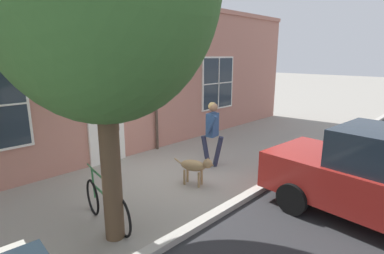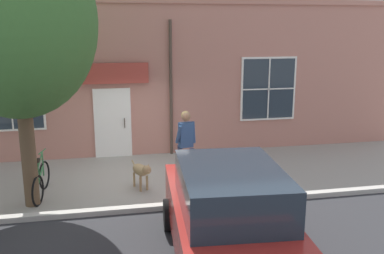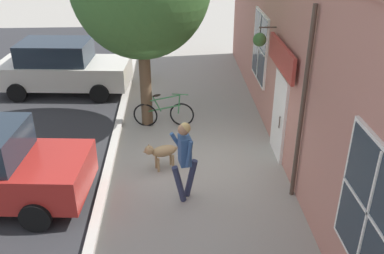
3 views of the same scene
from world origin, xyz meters
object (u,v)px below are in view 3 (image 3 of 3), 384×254
(dog_on_leash, at_px, (162,151))
(fire_hydrant, at_px, (146,70))
(parked_car_nearest_curb, at_px, (62,67))
(pedestrian_walking, at_px, (185,154))
(leaning_bicycle, at_px, (164,113))

(dog_on_leash, distance_m, fire_hydrant, 6.02)
(dog_on_leash, height_order, parked_car_nearest_curb, parked_car_nearest_curb)
(pedestrian_walking, distance_m, parked_car_nearest_curb, 7.36)
(pedestrian_walking, relative_size, dog_on_leash, 1.84)
(dog_on_leash, distance_m, leaning_bicycle, 2.34)
(dog_on_leash, bearing_deg, fire_hydrant, -83.76)
(pedestrian_walking, distance_m, leaning_bicycle, 3.63)
(fire_hydrant, bearing_deg, pedestrian_walking, 99.21)
(leaning_bicycle, distance_m, parked_car_nearest_curb, 4.39)
(pedestrian_walking, bearing_deg, leaning_bicycle, -82.15)
(leaning_bicycle, distance_m, fire_hydrant, 3.71)
(pedestrian_walking, xyz_separation_m, dog_on_leash, (0.51, -1.19, -0.62))
(pedestrian_walking, xyz_separation_m, parked_car_nearest_curb, (3.89, -6.25, -0.22))
(parked_car_nearest_curb, bearing_deg, fire_hydrant, -161.29)
(parked_car_nearest_curb, height_order, fire_hydrant, parked_car_nearest_curb)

